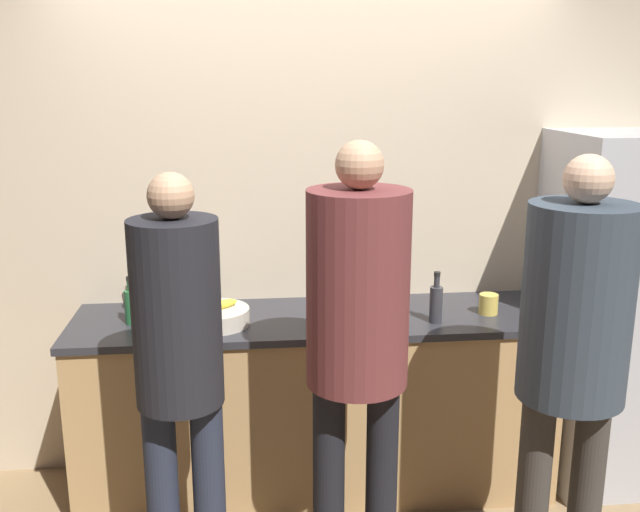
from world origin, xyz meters
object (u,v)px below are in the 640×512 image
at_px(person_right, 574,337).
at_px(utensil_crock, 137,296).
at_px(cup_black, 319,318).
at_px(person_center, 357,323).
at_px(bottle_green, 131,305).
at_px(fruit_bowl, 215,316).
at_px(bottle_dark, 436,303).
at_px(person_left, 179,355).
at_px(cup_yellow, 488,304).
at_px(refrigerator, 619,310).
at_px(potted_plant, 367,279).

height_order(person_right, utensil_crock, person_right).
bearing_deg(cup_black, person_center, -80.35).
bearing_deg(bottle_green, utensil_crock, 89.82).
bearing_deg(person_center, person_right, -12.31).
xyz_separation_m(fruit_bowl, cup_black, (0.48, -0.07, -0.00)).
height_order(utensil_crock, bottle_dark, utensil_crock).
relative_size(person_left, cup_yellow, 17.40).
relative_size(fruit_bowl, bottle_green, 1.42).
height_order(refrigerator, person_right, refrigerator).
relative_size(person_center, utensil_crock, 6.91).
bearing_deg(cup_black, potted_plant, 48.21).
xyz_separation_m(person_center, fruit_bowl, (-0.57, 0.61, -0.16)).
distance_m(bottle_green, potted_plant, 1.16).
relative_size(utensil_crock, bottle_dark, 1.07).
bearing_deg(bottle_dark, person_center, -130.45).
distance_m(person_center, bottle_dark, 0.71).
xyz_separation_m(refrigerator, potted_plant, (-1.26, 0.18, 0.15)).
bearing_deg(cup_black, refrigerator, 4.97).
height_order(person_left, bottle_dark, person_left).
bearing_deg(fruit_bowl, refrigerator, 1.95).
distance_m(person_center, cup_black, 0.58).
distance_m(person_right, bottle_green, 1.95).
xyz_separation_m(cup_yellow, potted_plant, (-0.56, 0.22, 0.08)).
distance_m(refrigerator, person_left, 2.24).
bearing_deg(utensil_crock, person_center, -41.67).
bearing_deg(cup_yellow, person_right, -86.72).
height_order(utensil_crock, cup_black, utensil_crock).
xyz_separation_m(refrigerator, fruit_bowl, (-2.02, -0.07, 0.06)).
bearing_deg(bottle_green, fruit_bowl, -8.78).
bearing_deg(fruit_bowl, cup_yellow, 1.03).
bearing_deg(person_center, cup_yellow, 40.27).
xyz_separation_m(person_right, fruit_bowl, (-1.37, 0.78, -0.14)).
relative_size(bottle_dark, bottle_green, 1.08).
relative_size(person_right, bottle_dark, 7.22).
bearing_deg(bottle_green, cup_black, -8.18).
height_order(utensil_crock, bottle_green, utensil_crock).
xyz_separation_m(person_left, bottle_dark, (1.14, 0.53, 0.00)).
relative_size(cup_black, potted_plant, 0.36).
distance_m(bottle_dark, cup_yellow, 0.31).
xyz_separation_m(fruit_bowl, bottle_green, (-0.39, 0.06, 0.05)).
bearing_deg(cup_black, fruit_bowl, 172.30).
distance_m(person_right, cup_black, 1.15).
bearing_deg(bottle_dark, bottle_green, 174.69).
height_order(person_left, fruit_bowl, person_left).
bearing_deg(bottle_green, person_left, -67.26).
height_order(person_left, potted_plant, person_left).
bearing_deg(person_right, cup_yellow, 93.28).
distance_m(bottle_green, cup_yellow, 1.71).
bearing_deg(utensil_crock, cup_yellow, -7.46).
height_order(bottle_dark, potted_plant, bottle_dark).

